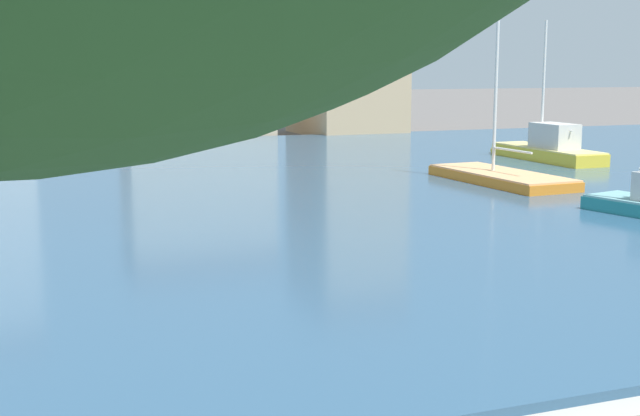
# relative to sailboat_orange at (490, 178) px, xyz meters

# --- Properties ---
(harbor_water) EXTENTS (91.32, 40.68, 0.26)m
(harbor_water) POSITION_rel_sailboat_orange_xyz_m (-11.67, 2.06, -0.24)
(harbor_water) COLOR #2D5170
(harbor_water) RESTS_ON ground
(sailboat_orange) EXTENTS (2.58, 7.35, 9.23)m
(sailboat_orange) POSITION_rel_sailboat_orange_xyz_m (0.00, 0.00, 0.00)
(sailboat_orange) COLOR orange
(sailboat_orange) RESTS_ON ground
(sailboat_yellow) EXTENTS (1.75, 7.31, 6.45)m
(sailboat_yellow) POSITION_rel_sailboat_orange_xyz_m (6.08, 5.40, 0.26)
(sailboat_yellow) COLOR gold
(sailboat_yellow) RESTS_ON ground
(townhouse_end_terrace) EXTENTS (9.12, 5.16, 8.66)m
(townhouse_end_terrace) POSITION_rel_sailboat_orange_xyz_m (-5.33, 25.20, 3.98)
(townhouse_end_terrace) COLOR #C6B293
(townhouse_end_terrace) RESTS_ON ground
(townhouse_corner_house) EXTENTS (5.83, 7.98, 11.95)m
(townhouse_corner_house) POSITION_rel_sailboat_orange_xyz_m (4.67, 25.12, 5.62)
(townhouse_corner_house) COLOR tan
(townhouse_corner_house) RESTS_ON ground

